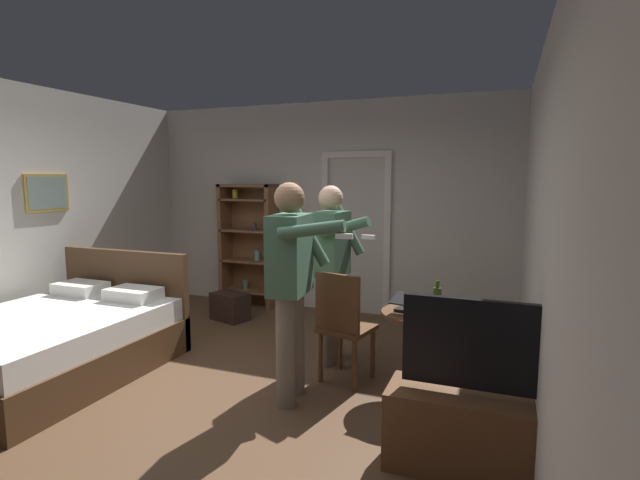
# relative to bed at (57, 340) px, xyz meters

# --- Properties ---
(ground_plane) EXTENTS (6.24, 6.24, 0.00)m
(ground_plane) POSITION_rel_bed_xyz_m (1.53, 0.07, -0.30)
(ground_plane) COLOR brown
(wall_back) EXTENTS (5.23, 0.12, 2.78)m
(wall_back) POSITION_rel_bed_xyz_m (1.53, 2.96, 1.09)
(wall_back) COLOR beige
(wall_back) RESTS_ON ground_plane
(wall_right) EXTENTS (0.12, 5.92, 2.78)m
(wall_right) POSITION_rel_bed_xyz_m (4.08, 0.07, 1.09)
(wall_right) COLOR beige
(wall_right) RESTS_ON ground_plane
(doorway_frame) EXTENTS (0.93, 0.08, 2.13)m
(doorway_frame) POSITION_rel_bed_xyz_m (2.00, 2.88, 0.92)
(doorway_frame) COLOR white
(doorway_frame) RESTS_ON ground_plane
(bed) EXTENTS (1.61, 1.99, 1.02)m
(bed) POSITION_rel_bed_xyz_m (0.00, 0.00, 0.00)
(bed) COLOR #4C331E
(bed) RESTS_ON ground_plane
(bookshelf) EXTENTS (0.80, 0.32, 1.71)m
(bookshelf) POSITION_rel_bed_xyz_m (0.49, 2.73, 0.61)
(bookshelf) COLOR brown
(bookshelf) RESTS_ON ground_plane
(tv_flatscreen) EXTENTS (1.11, 0.40, 1.09)m
(tv_flatscreen) POSITION_rel_bed_xyz_m (3.72, -0.20, 0.01)
(tv_flatscreen) COLOR brown
(tv_flatscreen) RESTS_ON ground_plane
(side_table) EXTENTS (0.64, 0.64, 0.70)m
(side_table) POSITION_rel_bed_xyz_m (3.20, 0.77, 0.17)
(side_table) COLOR brown
(side_table) RESTS_ON ground_plane
(laptop) EXTENTS (0.38, 0.38, 0.16)m
(laptop) POSITION_rel_bed_xyz_m (3.16, 0.73, 0.45)
(laptop) COLOR black
(laptop) RESTS_ON side_table
(bottle_on_table) EXTENTS (0.06, 0.06, 0.29)m
(bottle_on_table) POSITION_rel_bed_xyz_m (3.34, 0.69, 0.52)
(bottle_on_table) COLOR #374E19
(bottle_on_table) RESTS_ON side_table
(wooden_chair) EXTENTS (0.50, 0.50, 0.99)m
(wooden_chair) POSITION_rel_bed_xyz_m (2.54, 0.73, 0.24)
(wooden_chair) COLOR brown
(wooden_chair) RESTS_ON ground_plane
(person_blue_shirt) EXTENTS (0.74, 0.62, 1.76)m
(person_blue_shirt) POSITION_rel_bed_xyz_m (2.25, 0.29, 0.73)
(person_blue_shirt) COLOR gray
(person_blue_shirt) RESTS_ON ground_plane
(person_striped_shirt) EXTENTS (0.66, 0.58, 1.72)m
(person_striped_shirt) POSITION_rel_bed_xyz_m (2.28, 1.15, 0.69)
(person_striped_shirt) COLOR gray
(person_striped_shirt) RESTS_ON ground_plane
(suitcase_dark) EXTENTS (0.53, 0.41, 0.35)m
(suitcase_dark) POSITION_rel_bed_xyz_m (0.62, 1.99, -0.13)
(suitcase_dark) COLOR black
(suitcase_dark) RESTS_ON ground_plane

